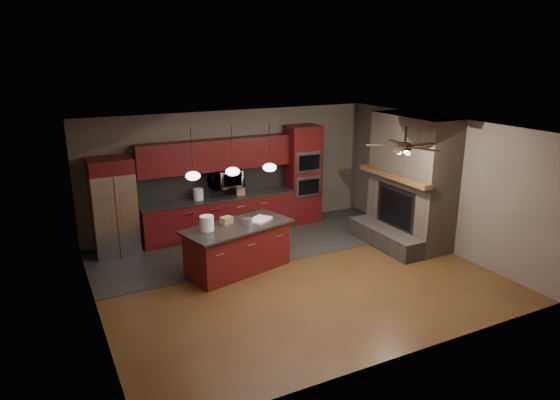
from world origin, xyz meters
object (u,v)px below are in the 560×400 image
microwave (226,178)px  counter_bucket (198,194)px  cardboard_box (226,220)px  kitchen_island (238,248)px  white_bucket (207,223)px  refrigerator (113,207)px  paint_tray (260,220)px  oven_tower (303,174)px  paint_can (248,222)px  counter_box (241,190)px

microwave → counter_bucket: (-0.68, -0.05, -0.27)m
microwave → cardboard_box: 2.06m
kitchen_island → white_bucket: bearing=165.8°
white_bucket → counter_bucket: 2.10m
refrigerator → paint_tray: bearing=-38.0°
refrigerator → kitchen_island: refrigerator is taller
paint_tray → counter_bucket: counter_bucket is taller
white_bucket → counter_bucket: bearing=76.4°
refrigerator → microwave: bearing=3.0°
oven_tower → kitchen_island: bearing=-141.5°
refrigerator → white_bucket: refrigerator is taller
kitchen_island → cardboard_box: cardboard_box is taller
paint_tray → refrigerator: bearing=108.3°
refrigerator → counter_bucket: refrigerator is taller
oven_tower → cardboard_box: oven_tower is taller
paint_can → cardboard_box: bearing=142.5°
oven_tower → paint_can: (-2.37, -2.10, -0.21)m
microwave → white_bucket: bearing=-119.3°
paint_can → counter_bucket: (-0.28, 2.11, 0.04)m
oven_tower → kitchen_island: oven_tower is taller
cardboard_box → counter_bucket: counter_bucket is taller
microwave → counter_box: (0.32, -0.10, -0.30)m
refrigerator → counter_box: refrigerator is taller
microwave → white_bucket: (-1.17, -2.09, -0.24)m
cardboard_box → counter_box: counter_box is taller
microwave → cardboard_box: microwave is taller
microwave → counter_bucket: bearing=-175.8°
refrigerator → counter_box: (2.83, 0.03, -0.01)m
refrigerator → paint_tray: refrigerator is taller
paint_can → cardboard_box: 0.41m
paint_tray → paint_can: bearing=169.2°
oven_tower → refrigerator: oven_tower is taller
microwave → cardboard_box: bearing=-110.7°
white_bucket → oven_tower: bearing=32.8°
paint_tray → cardboard_box: cardboard_box is taller
oven_tower → white_bucket: oven_tower is taller
cardboard_box → counter_bucket: size_ratio=0.86×
oven_tower → kitchen_island: (-2.55, -2.03, -0.73)m
microwave → paint_can: size_ratio=3.75×
kitchen_island → counter_box: 2.24m
counter_box → cardboard_box: bearing=-101.9°
paint_tray → counter_box: size_ratio=2.16×
paint_tray → counter_box: bearing=44.5°
paint_tray → counter_box: counter_box is taller
kitchen_island → paint_can: bearing=-37.1°
microwave → kitchen_island: microwave is taller
paint_can → paint_tray: (0.31, 0.13, -0.04)m
cardboard_box → counter_bucket: 1.86m
microwave → cardboard_box: size_ratio=3.39×
kitchen_island → paint_tray: 0.68m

